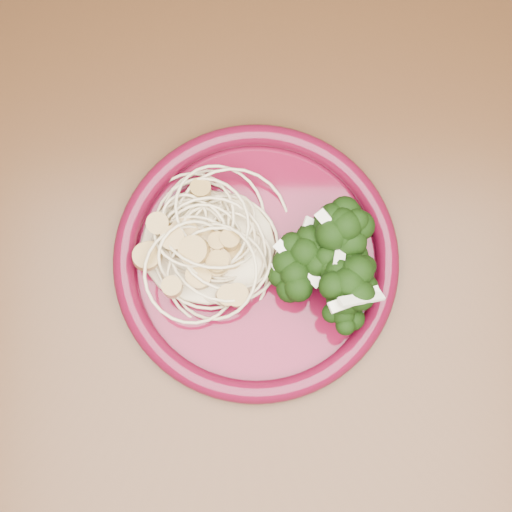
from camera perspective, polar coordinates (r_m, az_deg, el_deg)
name	(u,v)px	position (r m, az deg, el deg)	size (l,w,h in m)	color
dining_table	(198,326)	(0.72, -4.63, -5.61)	(1.20, 0.80, 0.75)	#472814
dinner_plate	(256,259)	(0.62, 0.00, -0.23)	(0.31, 0.31, 0.02)	#53091C
spaghetti_pile	(207,244)	(0.61, -3.91, 0.96)	(0.12, 0.10, 0.03)	beige
scallop_cluster	(205,234)	(0.58, -4.12, 1.76)	(0.12, 0.12, 0.04)	#AE8944
broccoli_pile	(317,269)	(0.60, 4.90, -1.01)	(0.09, 0.14, 0.05)	black
onion_garnish	(320,260)	(0.57, 5.16, -0.34)	(0.06, 0.09, 0.05)	beige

